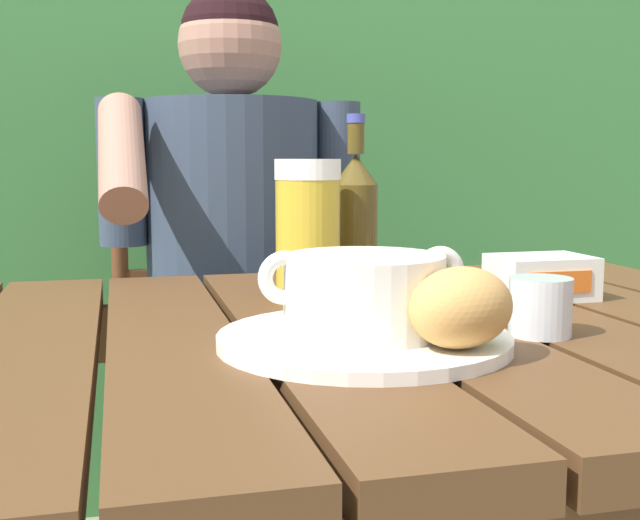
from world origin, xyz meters
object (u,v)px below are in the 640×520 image
object	(u,v)px
bread_roll	(461,307)
beer_glass	(308,230)
chair_near_diner	(224,359)
person_eating	(235,259)
water_glass_small	(540,307)
serving_plate	(364,339)
butter_tub	(541,277)
beer_bottle	(355,218)
table_knife	(466,313)
soup_bowl	(364,292)

from	to	relation	value
bread_roll	beer_glass	xyz separation A→B (m)	(-0.06, 0.33, 0.04)
chair_near_diner	beer_glass	size ratio (longest dim) A/B	5.68
person_eating	water_glass_small	distance (m)	0.77
water_glass_small	chair_near_diner	bearing A→B (deg)	101.79
serving_plate	butter_tub	world-z (taller)	butter_tub
beer_bottle	table_knife	bearing A→B (deg)	-73.37
serving_plate	bread_roll	world-z (taller)	bread_roll
person_eating	table_knife	bearing A→B (deg)	-75.10
bread_roll	serving_plate	bearing A→B (deg)	130.60
butter_tub	table_knife	distance (m)	0.17
soup_bowl	chair_near_diner	bearing A→B (deg)	90.75
person_eating	table_knife	world-z (taller)	person_eating
beer_glass	water_glass_small	bearing A→B (deg)	-55.63
serving_plate	soup_bowl	size ratio (longest dim) A/B	1.38
beer_bottle	butter_tub	distance (m)	0.25
beer_glass	table_knife	bearing A→B (deg)	-46.25
chair_near_diner	table_knife	bearing A→B (deg)	-78.79
soup_bowl	beer_bottle	bearing A→B (deg)	74.47
bread_roll	person_eating	bearing A→B (deg)	95.61
chair_near_diner	bread_roll	xyz separation A→B (m)	(0.08, -1.01, 0.29)
chair_near_diner	beer_glass	world-z (taller)	chair_near_diner
serving_plate	beer_bottle	size ratio (longest dim) A/B	1.19
chair_near_diner	bread_roll	bearing A→B (deg)	-85.67
person_eating	beer_bottle	xyz separation A→B (m)	(0.10, -0.42, 0.10)
serving_plate	beer_glass	world-z (taller)	beer_glass
beer_glass	person_eating	bearing A→B (deg)	92.72
soup_bowl	bread_roll	size ratio (longest dim) A/B	1.54
beer_bottle	beer_glass	bearing A→B (deg)	-142.03
serving_plate	beer_glass	xyz separation A→B (m)	(0.01, 0.26, 0.08)
beer_bottle	water_glass_small	distance (m)	0.34
person_eating	chair_near_diner	bearing A→B (deg)	89.18
serving_plate	water_glass_small	world-z (taller)	water_glass_small
table_knife	soup_bowl	bearing A→B (deg)	-145.82
soup_bowl	water_glass_small	size ratio (longest dim) A/B	3.23
water_glass_small	person_eating	bearing A→B (deg)	105.09
soup_bowl	table_knife	size ratio (longest dim) A/B	1.33
soup_bowl	table_knife	world-z (taller)	soup_bowl
chair_near_diner	butter_tub	size ratio (longest dim) A/B	8.28
chair_near_diner	person_eating	distance (m)	0.31
bread_roll	table_knife	world-z (taller)	bread_roll
soup_bowl	water_glass_small	bearing A→B (deg)	-0.61
bread_roll	butter_tub	world-z (taller)	bread_roll
beer_glass	serving_plate	bearing A→B (deg)	-91.69
person_eating	soup_bowl	distance (m)	0.74
bread_roll	butter_tub	distance (m)	0.35
soup_bowl	serving_plate	bearing A→B (deg)	0.00
beer_bottle	water_glass_small	world-z (taller)	beer_bottle
bread_roll	beer_glass	size ratio (longest dim) A/B	0.75
chair_near_diner	serving_plate	size ratio (longest dim) A/B	3.58
chair_near_diner	water_glass_small	size ratio (longest dim) A/B	15.94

